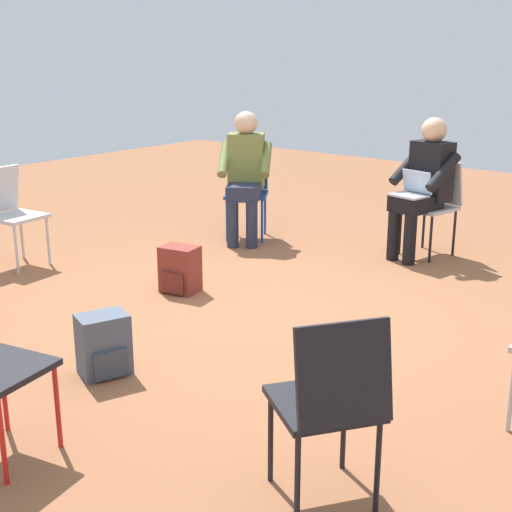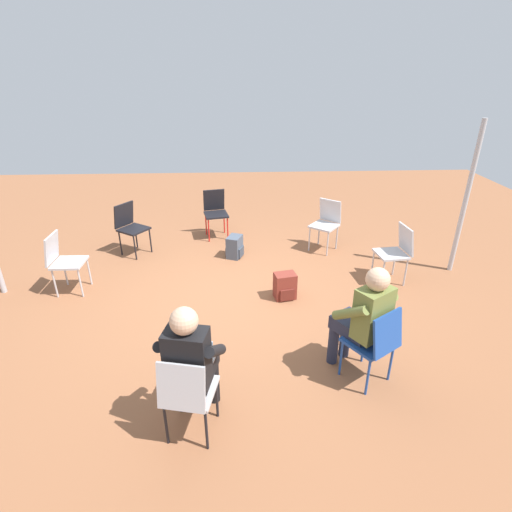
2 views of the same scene
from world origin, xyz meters
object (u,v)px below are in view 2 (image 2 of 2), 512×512
at_px(person_with_laptop, 192,359).
at_px(backpack_by_empty_chair, 285,287).
at_px(chair_northeast, 130,225).
at_px(person_in_olive, 364,315).
at_px(chair_north, 63,259).
at_px(chair_east, 215,210).
at_px(chair_southwest, 375,341).
at_px(chair_west, 187,392).
at_px(chair_south, 397,250).
at_px(backpack_near_laptop_user, 235,248).
at_px(chair_southeast, 326,221).

xyz_separation_m(person_with_laptop, backpack_by_empty_chair, (2.03, -1.01, -0.53)).
height_order(person_with_laptop, backpack_by_empty_chair, person_with_laptop).
bearing_deg(chair_northeast, person_in_olive, 78.81).
relative_size(person_in_olive, backpack_by_empty_chair, 3.44).
relative_size(chair_north, person_in_olive, 0.69).
distance_m(chair_east, chair_southwest, 4.21).
height_order(chair_west, person_with_laptop, person_with_laptop).
relative_size(chair_southwest, chair_south, 1.00).
bearing_deg(person_in_olive, backpack_by_empty_chair, 78.03).
xyz_separation_m(chair_northeast, person_with_laptop, (-3.59, -1.37, 0.20)).
bearing_deg(chair_southwest, chair_north, 118.77).
xyz_separation_m(chair_east, person_with_laptop, (-4.27, -0.01, 0.20)).
height_order(chair_north, person_in_olive, person_in_olive).
height_order(chair_northeast, backpack_near_laptop_user, chair_northeast).
relative_size(chair_west, chair_southeast, 1.00).
bearing_deg(chair_north, chair_northeast, 154.71).
bearing_deg(chair_southeast, chair_south, 161.73).
height_order(chair_north, chair_west, same).
height_order(chair_southwest, backpack_near_laptop_user, chair_southwest).
bearing_deg(backpack_near_laptop_user, chair_south, -111.66).
distance_m(chair_northeast, chair_south, 4.16).
relative_size(chair_west, chair_south, 1.00).
relative_size(chair_northeast, chair_north, 1.00).
relative_size(chair_north, chair_southeast, 1.00).
bearing_deg(chair_west, person_with_laptop, 90.00).
height_order(chair_west, person_in_olive, person_in_olive).
relative_size(chair_southwest, person_with_laptop, 0.69).
relative_size(chair_south, backpack_near_laptop_user, 2.36).
xyz_separation_m(chair_east, backpack_near_laptop_user, (-0.92, -0.34, -0.34)).
distance_m(chair_southwest, chair_south, 2.24).
relative_size(chair_northeast, person_in_olive, 0.69).
relative_size(chair_west, backpack_near_laptop_user, 2.36).
distance_m(chair_south, backpack_near_laptop_user, 2.50).
distance_m(chair_southeast, backpack_near_laptop_user, 1.60).
bearing_deg(backpack_by_empty_chair, chair_southwest, -157.66).
bearing_deg(chair_southwest, person_in_olive, 90.00).
bearing_deg(chair_west, person_in_olive, 35.68).
xyz_separation_m(chair_north, backpack_by_empty_chair, (-0.32, -2.98, -0.34)).
bearing_deg(chair_east, backpack_near_laptop_user, 98.33).
bearing_deg(chair_northeast, chair_southeast, 124.97).
relative_size(chair_southeast, person_with_laptop, 0.69).
xyz_separation_m(chair_northeast, backpack_near_laptop_user, (-0.24, -1.70, -0.34)).
bearing_deg(chair_north, backpack_by_empty_chair, 84.87).
relative_size(chair_north, chair_west, 1.00).
bearing_deg(chair_southwest, person_with_laptop, 160.50).
xyz_separation_m(chair_west, person_in_olive, (0.71, -1.62, 0.20)).
relative_size(chair_southeast, person_in_olive, 0.69).
distance_m(chair_southwest, chair_southeast, 3.20).
height_order(person_with_laptop, backpack_near_laptop_user, person_with_laptop).
relative_size(chair_southeast, backpack_by_empty_chair, 2.36).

